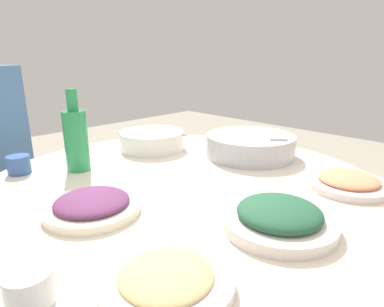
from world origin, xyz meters
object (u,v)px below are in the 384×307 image
object	(u,v)px
dish_noodles	(166,279)
dish_greens	(279,217)
green_bottle	(76,138)
round_dining_table	(183,213)
rice_bowl	(250,145)
tea_cup_far	(19,165)
soup_bowl	(152,141)
dish_eggplant	(92,205)
tea_cup_near	(29,287)
dish_shrimp	(348,182)

from	to	relation	value
dish_noodles	dish_greens	bearing A→B (deg)	-95.31
green_bottle	round_dining_table	bearing A→B (deg)	-154.07
rice_bowl	dish_noodles	size ratio (longest dim) A/B	1.47
rice_bowl	tea_cup_far	distance (m)	0.76
dish_noodles	green_bottle	bearing A→B (deg)	-15.42
soup_bowl	dish_eggplant	bearing A→B (deg)	126.46
soup_bowl	green_bottle	xyz separation A→B (m)	(-0.02, 0.31, 0.07)
round_dining_table	dish_greens	distance (m)	0.35
dish_eggplant	green_bottle	bearing A→B (deg)	-21.79
round_dining_table	dish_greens	world-z (taller)	dish_greens
dish_noodles	dish_eggplant	bearing A→B (deg)	-8.99
dish_eggplant	green_bottle	xyz separation A→B (m)	(0.30, -0.12, 0.08)
rice_bowl	tea_cup_near	bearing A→B (deg)	103.17
green_bottle	tea_cup_near	distance (m)	0.60
tea_cup_near	tea_cup_far	world-z (taller)	tea_cup_far
rice_bowl	dish_greens	size ratio (longest dim) A/B	1.31
dish_shrimp	round_dining_table	bearing A→B (deg)	40.17
round_dining_table	soup_bowl	distance (m)	0.39
dish_eggplant	dish_noodles	size ratio (longest dim) A/B	1.02
dish_eggplant	round_dining_table	bearing A→B (deg)	-93.39
rice_bowl	dish_noodles	bearing A→B (deg)	115.04
dish_shrimp	soup_bowl	bearing A→B (deg)	11.10
dish_noodles	tea_cup_near	world-z (taller)	tea_cup_near
dish_shrimp	tea_cup_near	world-z (taller)	tea_cup_near
soup_bowl	dish_noodles	world-z (taller)	soup_bowl
rice_bowl	dish_greens	world-z (taller)	rice_bowl
round_dining_table	tea_cup_near	bearing A→B (deg)	110.47
tea_cup_far	dish_noodles	bearing A→B (deg)	178.00
round_dining_table	tea_cup_far	xyz separation A→B (m)	(0.41, 0.30, 0.12)
dish_greens	tea_cup_far	world-z (taller)	dish_greens
soup_bowl	tea_cup_near	size ratio (longest dim) A/B	3.42
round_dining_table	dish_greens	xyz separation A→B (m)	(-0.33, 0.03, 0.12)
rice_bowl	tea_cup_near	world-z (taller)	rice_bowl
soup_bowl	dish_noodles	size ratio (longest dim) A/B	1.14
soup_bowl	tea_cup_far	world-z (taller)	soup_bowl
dish_greens	tea_cup_far	distance (m)	0.79
round_dining_table	rice_bowl	world-z (taller)	rice_bowl
round_dining_table	dish_noodles	distance (m)	0.46
round_dining_table	rice_bowl	size ratio (longest dim) A/B	3.66
round_dining_table	soup_bowl	bearing A→B (deg)	-25.45
dish_shrimp	dish_noodles	xyz separation A→B (m)	(0.05, 0.62, -0.00)
soup_bowl	dish_shrimp	distance (m)	0.70
dish_shrimp	dish_noodles	size ratio (longest dim) A/B	1.02
dish_noodles	tea_cup_near	size ratio (longest dim) A/B	3.00
green_bottle	tea_cup_far	size ratio (longest dim) A/B	3.77
dish_greens	tea_cup_far	bearing A→B (deg)	19.69
dish_greens	dish_shrimp	distance (m)	0.33
dish_eggplant	tea_cup_near	xyz separation A→B (m)	(-0.20, 0.21, 0.01)
dish_eggplant	tea_cup_near	size ratio (longest dim) A/B	3.07
dish_greens	dish_noodles	size ratio (longest dim) A/B	1.13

